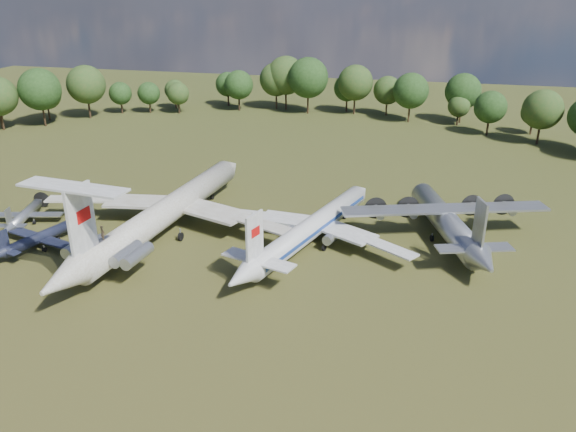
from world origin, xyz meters
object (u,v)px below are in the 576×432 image
(il62_airliner, at_px, (168,215))
(an12_transport, at_px, (445,224))
(small_prop_west, at_px, (38,241))
(person_on_il62, at_px, (102,233))
(tu104_jet, at_px, (312,231))
(small_prop_northwest, at_px, (25,217))

(il62_airliner, distance_m, an12_transport, 40.79)
(small_prop_west, bearing_deg, il62_airliner, 47.72)
(an12_transport, bearing_deg, il62_airliner, 172.52)
(il62_airliner, bearing_deg, small_prop_west, -142.57)
(il62_airliner, bearing_deg, person_on_il62, -90.00)
(il62_airliner, relative_size, an12_transport, 1.62)
(il62_airliner, height_order, person_on_il62, person_on_il62)
(tu104_jet, distance_m, small_prop_west, 38.50)
(an12_transport, distance_m, small_prop_west, 58.04)
(small_prop_west, relative_size, small_prop_northwest, 1.06)
(an12_transport, bearing_deg, person_on_il62, -169.72)
(small_prop_northwest, relative_size, person_on_il62, 8.04)
(small_prop_northwest, bearing_deg, an12_transport, -5.50)
(tu104_jet, distance_m, small_prop_northwest, 44.77)
(tu104_jet, relative_size, small_prop_northwest, 2.77)
(il62_airliner, height_order, tu104_jet, il62_airliner)
(il62_airliner, relative_size, small_prop_west, 3.42)
(small_prop_west, bearing_deg, an12_transport, 32.91)
(an12_transport, xyz_separation_m, small_prop_west, (-55.46, -17.08, -1.04))
(il62_airliner, bearing_deg, tu104_jet, 7.83)
(il62_airliner, height_order, small_prop_west, il62_airliner)
(tu104_jet, relative_size, an12_transport, 1.24)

